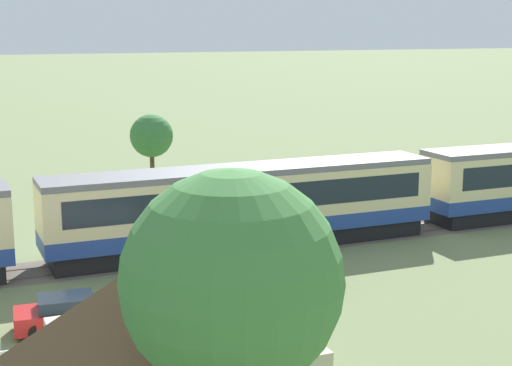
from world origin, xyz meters
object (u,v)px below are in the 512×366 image
Objects in this scene: parked_car_red at (69,313)px; yard_tree_2 at (232,282)px; yard_tree_0 at (151,136)px; cottage_brown_roof at (181,343)px; passenger_train at (250,203)px; parked_car_black at (285,276)px.

yard_tree_2 is at bearing -78.62° from parked_car_red.
yard_tree_0 is at bearing 77.34° from yard_tree_2.
yard_tree_0 is (8.82, 35.32, 0.51)m from cottage_brown_roof.
passenger_train is at bearing -88.85° from yard_tree_0.
cottage_brown_roof is at bearing -76.86° from parked_car_red.
passenger_train is 25.59× the size of parked_car_red.
yard_tree_2 is at bearing -114.09° from parked_car_black.
yard_tree_0 is at bearing 91.15° from passenger_train.
parked_car_black is 24.59m from yard_tree_0.
cottage_brown_roof is 0.82× the size of yard_tree_2.
yard_tree_2 is at bearing -88.88° from cottage_brown_roof.
parked_car_red is at bearing -143.91° from passenger_train.
parked_car_red is at bearing 97.75° from cottage_brown_roof.
parked_car_red is 14.68m from yard_tree_2.
yard_tree_0 is at bearing 73.50° from parked_car_red.
parked_car_black is at bearing 53.47° from cottage_brown_roof.
parked_car_black is 17.45m from yard_tree_2.
passenger_train is 15.83× the size of cottage_brown_roof.
yard_tree_2 reaches higher than cottage_brown_roof.
passenger_train is 12.93× the size of yard_tree_2.
yard_tree_0 is at bearing 93.03° from parked_car_black.
parked_car_red is 0.51× the size of yard_tree_2.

